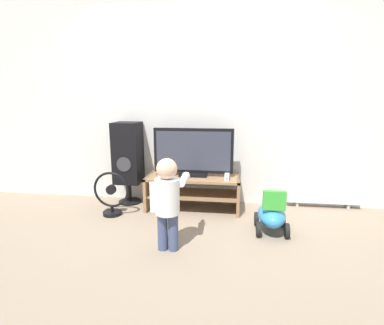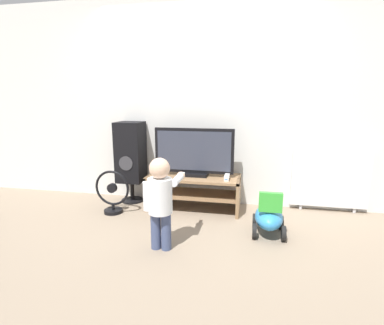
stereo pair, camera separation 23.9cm
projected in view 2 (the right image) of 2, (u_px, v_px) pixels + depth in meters
The scene contains 11 objects.
ground_plane at pixel (189, 216), 3.54m from camera, with size 16.00×16.00×0.00m, color gray.
wall_back at pixel (199, 103), 3.82m from camera, with size 10.00×0.06×2.60m.
tv_stand at pixel (194, 187), 3.72m from camera, with size 1.15×0.49×0.42m.
television at pixel (194, 153), 3.65m from camera, with size 0.97×0.20×0.59m.
game_console at pixel (227, 177), 3.53m from camera, with size 0.06×0.20×0.06m.
remote_primary at pixel (163, 175), 3.69m from camera, with size 0.09×0.13×0.03m.
child at pixel (161, 196), 2.67m from camera, with size 0.33×0.48×0.85m.
speaker_tower at pixel (131, 153), 3.92m from camera, with size 0.33×0.34×1.06m.
floor_fan at pixel (112, 194), 3.59m from camera, with size 0.43×0.22×0.53m.
ride_on_toy at pixel (269, 217), 3.02m from camera, with size 0.32×0.48×0.48m.
radiator at pixel (330, 179), 3.62m from camera, with size 0.89×0.08×0.76m.
Camera 2 is at (0.70, -3.26, 1.36)m, focal length 28.00 mm.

